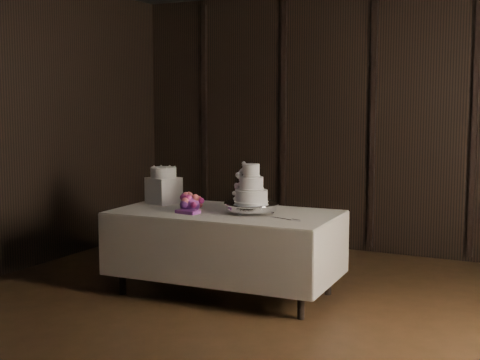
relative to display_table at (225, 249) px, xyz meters
name	(u,v)px	position (x,y,z in m)	size (l,w,h in m)	color
room	(230,137)	(0.69, -1.21, 1.08)	(6.08, 7.08, 3.08)	black
display_table	(225,249)	(0.00, 0.00, 0.00)	(2.04, 1.13, 0.76)	beige
cake_stand	(251,208)	(0.25, 0.03, 0.39)	(0.48, 0.48, 0.09)	silver
wedding_cake	(248,188)	(0.22, 0.02, 0.57)	(0.32, 0.29, 0.34)	white
bouquet	(190,203)	(-0.29, -0.13, 0.41)	(0.32, 0.42, 0.20)	#D55853
box_pedestal	(164,190)	(-0.75, 0.15, 0.47)	(0.26, 0.26, 0.25)	white
small_cake	(163,172)	(-0.75, 0.15, 0.64)	(0.25, 0.25, 0.10)	white
cake_knife	(278,218)	(0.58, -0.13, 0.35)	(0.37, 0.02, 0.01)	silver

